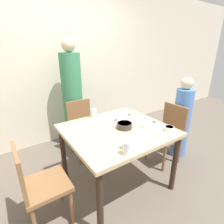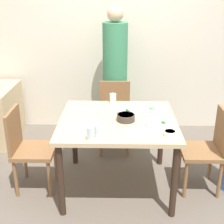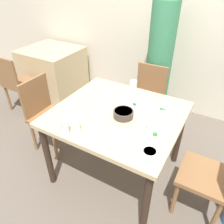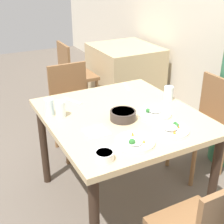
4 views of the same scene
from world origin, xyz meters
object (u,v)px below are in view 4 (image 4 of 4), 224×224
Objects in this scene: bowl_curry at (123,115)px; glass_water_tall at (60,109)px; plate_rice_adult at (135,142)px; chair_adult_spot at (204,123)px.

bowl_curry is 0.43m from glass_water_tall.
chair_adult_spot is at bearing 113.34° from plate_rice_adult.
glass_water_tall is at bearing -124.22° from bowl_curry.
plate_rice_adult is 0.61m from glass_water_tall.
bowl_curry is 0.74× the size of plate_rice_adult.
chair_adult_spot is 1.29m from glass_water_tall.
chair_adult_spot is 3.63× the size of plate_rice_adult.
glass_water_tall is (-0.12, -1.24, 0.35)m from chair_adult_spot.
bowl_curry is 1.56× the size of glass_water_tall.
glass_water_tall reaches higher than chair_adult_spot.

